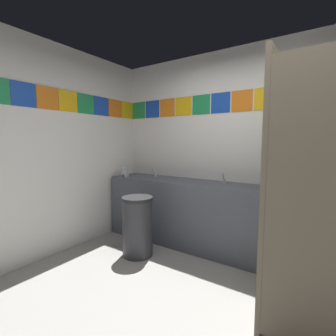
# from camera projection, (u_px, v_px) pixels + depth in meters

# --- Properties ---
(ground_plane) EXTENTS (9.46, 9.46, 0.00)m
(ground_plane) POSITION_uv_depth(u_px,v_px,m) (204.00, 335.00, 1.80)
(ground_plane) COLOR gray
(wall_back) EXTENTS (4.30, 0.09, 2.62)m
(wall_back) POSITION_uv_depth(u_px,v_px,m) (264.00, 150.00, 3.03)
(wall_back) COLOR white
(wall_back) RESTS_ON ground_plane
(wall_side) EXTENTS (0.09, 3.27, 2.62)m
(wall_side) POSITION_uv_depth(u_px,v_px,m) (37.00, 151.00, 2.87)
(wall_side) COLOR white
(wall_side) RESTS_ON ground_plane
(vanity_counter) EXTENTS (2.23, 0.56, 0.89)m
(vanity_counter) POSITION_uv_depth(u_px,v_px,m) (183.00, 211.00, 3.41)
(vanity_counter) COLOR #4C515B
(vanity_counter) RESTS_ON ground_plane
(faucet_left) EXTENTS (0.04, 0.10, 0.14)m
(faucet_left) POSITION_uv_depth(u_px,v_px,m) (155.00, 173.00, 3.74)
(faucet_left) COLOR silver
(faucet_left) RESTS_ON vanity_counter
(faucet_right) EXTENTS (0.04, 0.10, 0.14)m
(faucet_right) POSITION_uv_depth(u_px,v_px,m) (224.00, 180.00, 3.12)
(faucet_right) COLOR silver
(faucet_right) RESTS_ON vanity_counter
(soap_dispenser) EXTENTS (0.09, 0.09, 0.16)m
(soap_dispenser) POSITION_uv_depth(u_px,v_px,m) (125.00, 172.00, 3.75)
(soap_dispenser) COLOR #B7BABF
(soap_dispenser) RESTS_ON vanity_counter
(stall_divider) EXTENTS (0.92, 1.49, 2.05)m
(stall_divider) POSITION_uv_depth(u_px,v_px,m) (298.00, 192.00, 1.93)
(stall_divider) COLOR #726651
(stall_divider) RESTS_ON ground_plane
(trash_bin) EXTENTS (0.38, 0.38, 0.74)m
(trash_bin) POSITION_uv_depth(u_px,v_px,m) (138.00, 226.00, 3.04)
(trash_bin) COLOR #333338
(trash_bin) RESTS_ON ground_plane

